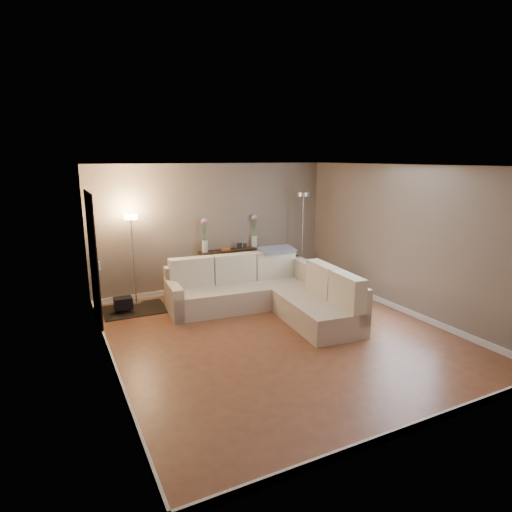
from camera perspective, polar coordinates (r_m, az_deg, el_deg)
name	(u,v)px	position (r m, az deg, el deg)	size (l,w,h in m)	color
floor	(279,335)	(6.84, 3.03, -10.43)	(5.00, 5.50, 0.01)	brown
ceiling	(281,165)	(6.27, 3.32, 12.00)	(5.00, 5.50, 0.01)	white
wall_back	(214,227)	(8.89, -5.63, 3.81)	(5.00, 0.02, 2.60)	gray
wall_front	(424,312)	(4.34, 21.52, -6.93)	(5.00, 0.02, 2.60)	gray
wall_left	(105,273)	(5.66, -19.54, -2.21)	(0.02, 5.50, 2.60)	gray
wall_right	(404,240)	(7.95, 19.13, 2.05)	(0.02, 5.50, 2.60)	gray
baseboard_back	(216,286)	(9.15, -5.40, -3.96)	(5.00, 0.03, 0.10)	white
baseboard_front	(411,428)	(4.91, 20.00, -20.72)	(5.00, 0.03, 0.10)	white
baseboard_left	(114,365)	(6.10, -18.39, -13.59)	(0.03, 5.50, 0.10)	white
baseboard_right	(398,307)	(8.25, 18.36, -6.51)	(0.03, 5.50, 0.10)	white
doorway	(93,260)	(7.36, -20.87, -0.52)	(0.02, 1.20, 2.20)	black
switch_plate	(99,266)	(6.51, -20.16, -1.24)	(0.02, 0.08, 0.12)	white
sectional_sofa	(267,292)	(7.71, 1.50, -4.83)	(2.76, 2.81, 0.95)	beige
throw_blanket	(277,250)	(8.32, 2.80, 0.86)	(0.68, 0.39, 0.05)	slate
console_table	(227,266)	(9.05, -3.89, -1.37)	(1.37, 0.42, 0.83)	black
leaning_mirror	(227,230)	(9.08, -3.93, 3.42)	(0.96, 0.09, 0.75)	black
table_decor	(231,248)	(8.96, -3.35, 1.02)	(0.58, 0.13, 0.14)	#DB4926
flower_vase_left	(205,238)	(8.72, -6.86, 2.40)	(0.16, 0.13, 0.71)	silver
flower_vase_right	(254,233)	(9.20, -0.23, 3.05)	(0.16, 0.13, 0.71)	silver
floor_lamp_lit	(132,242)	(8.17, -16.15, 1.80)	(0.25, 0.25, 1.69)	silver
floor_lamp_unlit	(303,219)	(9.31, 6.26, 4.89)	(0.34, 0.34, 1.99)	silver
charcoal_rug	(134,309)	(8.16, -15.90, -6.87)	(1.10, 0.83, 0.01)	black
black_bag	(123,303)	(7.99, -17.29, -6.01)	(0.31, 0.22, 0.20)	black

